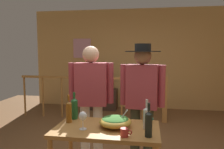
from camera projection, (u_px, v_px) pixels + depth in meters
back_wall at (138, 59)px, 6.09m from camera, size 5.79×0.10×2.69m
framed_picture at (82, 48)px, 6.25m from camera, size 0.50×0.03×0.54m
stair_railing at (111, 92)px, 5.02m from camera, size 3.40×0.10×1.03m
tv_console at (100, 99)px, 6.02m from camera, size 0.90×0.40×0.54m
flat_screen_tv at (100, 79)px, 5.92m from camera, size 0.66×0.12×0.50m
serving_table at (107, 136)px, 2.37m from camera, size 1.10×0.65×0.76m
salad_bowl at (115, 121)px, 2.37m from camera, size 0.35×0.35×0.19m
wine_glass at (83, 117)px, 2.29m from camera, size 0.08×0.08×0.19m
wine_bottle_clear at (147, 117)px, 2.30m from camera, size 0.07×0.07×0.31m
wine_bottle_dark at (149, 123)px, 2.09m from camera, size 0.07×0.07×0.33m
wine_bottle_green at (74, 108)px, 2.64m from camera, size 0.08×0.08×0.32m
wine_bottle_amber at (69, 111)px, 2.51m from camera, size 0.07×0.07×0.31m
mug_teal at (147, 119)px, 2.51m from camera, size 0.12×0.08×0.09m
mug_red at (125, 132)px, 2.10m from camera, size 0.11×0.08×0.08m
person_standing_left at (91, 94)px, 3.06m from camera, size 0.61×0.27×1.63m
person_standing_right at (142, 94)px, 2.95m from camera, size 0.59×0.46×1.66m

